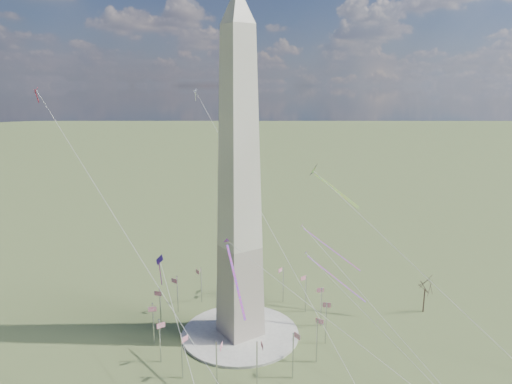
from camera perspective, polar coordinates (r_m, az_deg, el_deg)
ground at (r=147.74m, az=-1.97°, el=-17.35°), size 2000.00×2000.00×0.00m
plaza at (r=147.53m, az=-1.97°, el=-17.22°), size 36.00×36.00×0.80m
washington_monument at (r=130.16m, az=-2.13°, el=1.16°), size 15.56×15.56×100.00m
flagpole_ring at (r=144.19m, az=-1.99°, el=-14.86°), size 54.40×54.40×13.00m
tree_near at (r=166.26m, az=20.39°, el=-11.11°), size 7.20×7.20×12.61m
kite_delta_black at (r=160.85m, az=7.55°, el=2.35°), size 14.35×17.03×15.02m
kite_diamond_purple at (r=135.06m, az=-11.93°, el=-8.68°), size 2.05×3.18×9.70m
kite_streamer_left at (r=145.05m, az=8.34°, el=-6.22°), size 11.99×16.69×13.35m
kite_streamer_mid at (r=121.90m, az=-2.93°, el=-9.37°), size 7.71×20.26×14.37m
kite_streamer_right at (r=158.64m, az=8.77°, el=-9.63°), size 12.39×19.24×14.92m
kite_small_red at (r=146.97m, az=-25.77°, el=11.27°), size 1.47×2.14×4.49m
kite_small_white at (r=173.62m, az=-7.59°, el=12.29°), size 1.35×2.11×4.66m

